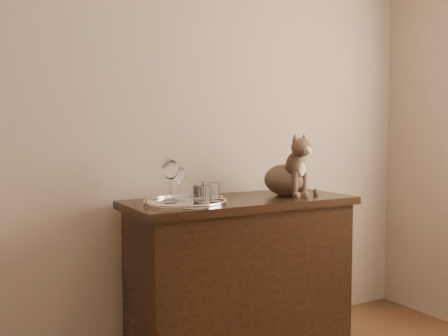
{
  "coord_description": "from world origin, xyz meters",
  "views": [
    {
      "loc": [
        -0.73,
        -0.26,
        1.19
      ],
      "look_at": [
        0.51,
        1.95,
        1.01
      ],
      "focal_mm": 40.0,
      "sensor_mm": 36.0,
      "label": 1
    }
  ],
  "objects_px": {
    "tray": "(185,203)",
    "wine_glass_a": "(171,181)",
    "sideboard": "(240,279)",
    "wine_glass_d": "(179,184)",
    "tumbler_a": "(211,193)",
    "tumbler_b": "(202,195)",
    "wine_glass_b": "(170,179)",
    "cat": "(286,164)",
    "tumbler_c": "(203,191)"
  },
  "relations": [
    {
      "from": "sideboard",
      "to": "tumbler_b",
      "type": "distance_m",
      "value": 0.59
    },
    {
      "from": "tray",
      "to": "tumbler_b",
      "type": "relative_size",
      "value": 4.43
    },
    {
      "from": "wine_glass_b",
      "to": "tumbler_a",
      "type": "distance_m",
      "value": 0.23
    },
    {
      "from": "tumbler_b",
      "to": "wine_glass_a",
      "type": "bearing_deg",
      "value": 119.18
    },
    {
      "from": "wine_glass_a",
      "to": "cat",
      "type": "relative_size",
      "value": 0.61
    },
    {
      "from": "tumbler_c",
      "to": "tray",
      "type": "bearing_deg",
      "value": -161.86
    },
    {
      "from": "wine_glass_d",
      "to": "sideboard",
      "type": "bearing_deg",
      "value": -1.42
    },
    {
      "from": "cat",
      "to": "sideboard",
      "type": "bearing_deg",
      "value": 177.54
    },
    {
      "from": "wine_glass_b",
      "to": "tumbler_a",
      "type": "bearing_deg",
      "value": -50.2
    },
    {
      "from": "tumbler_b",
      "to": "tumbler_c",
      "type": "relative_size",
      "value": 1.05
    },
    {
      "from": "tumbler_a",
      "to": "cat",
      "type": "height_order",
      "value": "cat"
    },
    {
      "from": "wine_glass_b",
      "to": "sideboard",
      "type": "bearing_deg",
      "value": -9.26
    },
    {
      "from": "wine_glass_a",
      "to": "tumbler_c",
      "type": "relative_size",
      "value": 2.4
    },
    {
      "from": "tumbler_a",
      "to": "wine_glass_b",
      "type": "bearing_deg",
      "value": 129.8
    },
    {
      "from": "wine_glass_a",
      "to": "tumbler_a",
      "type": "relative_size",
      "value": 2.14
    },
    {
      "from": "sideboard",
      "to": "wine_glass_b",
      "type": "distance_m",
      "value": 0.66
    },
    {
      "from": "tumbler_a",
      "to": "wine_glass_a",
      "type": "bearing_deg",
      "value": 144.92
    },
    {
      "from": "tumbler_c",
      "to": "wine_glass_a",
      "type": "bearing_deg",
      "value": -178.71
    },
    {
      "from": "tumbler_a",
      "to": "tumbler_b",
      "type": "bearing_deg",
      "value": -146.52
    },
    {
      "from": "tray",
      "to": "wine_glass_d",
      "type": "xyz_separation_m",
      "value": [
        -0.01,
        0.04,
        0.09
      ]
    },
    {
      "from": "wine_glass_b",
      "to": "cat",
      "type": "relative_size",
      "value": 0.61
    },
    {
      "from": "sideboard",
      "to": "wine_glass_b",
      "type": "relative_size",
      "value": 5.78
    },
    {
      "from": "sideboard",
      "to": "wine_glass_a",
      "type": "distance_m",
      "value": 0.66
    },
    {
      "from": "tray",
      "to": "wine_glass_d",
      "type": "height_order",
      "value": "wine_glass_d"
    },
    {
      "from": "tumbler_b",
      "to": "tumbler_c",
      "type": "distance_m",
      "value": 0.19
    },
    {
      "from": "wine_glass_a",
      "to": "tumbler_b",
      "type": "height_order",
      "value": "wine_glass_a"
    },
    {
      "from": "wine_glass_d",
      "to": "tumbler_b",
      "type": "xyz_separation_m",
      "value": [
        0.04,
        -0.16,
        -0.04
      ]
    },
    {
      "from": "sideboard",
      "to": "tumbler_a",
      "type": "height_order",
      "value": "tumbler_a"
    },
    {
      "from": "tray",
      "to": "wine_glass_a",
      "type": "bearing_deg",
      "value": 150.97
    },
    {
      "from": "sideboard",
      "to": "tumbler_a",
      "type": "distance_m",
      "value": 0.54
    },
    {
      "from": "sideboard",
      "to": "cat",
      "type": "xyz_separation_m",
      "value": [
        0.29,
        0.0,
        0.59
      ]
    },
    {
      "from": "tray",
      "to": "tumbler_b",
      "type": "bearing_deg",
      "value": -77.72
    },
    {
      "from": "tumbler_b",
      "to": "cat",
      "type": "bearing_deg",
      "value": 14.91
    },
    {
      "from": "wine_glass_b",
      "to": "wine_glass_d",
      "type": "distance_m",
      "value": 0.06
    },
    {
      "from": "wine_glass_a",
      "to": "wine_glass_b",
      "type": "distance_m",
      "value": 0.06
    },
    {
      "from": "wine_glass_b",
      "to": "tumbler_c",
      "type": "height_order",
      "value": "wine_glass_b"
    },
    {
      "from": "tumbler_a",
      "to": "tray",
      "type": "bearing_deg",
      "value": 141.53
    },
    {
      "from": "wine_glass_d",
      "to": "tumbler_a",
      "type": "bearing_deg",
      "value": -45.96
    },
    {
      "from": "wine_glass_b",
      "to": "cat",
      "type": "bearing_deg",
      "value": -5.07
    },
    {
      "from": "wine_glass_b",
      "to": "wine_glass_d",
      "type": "xyz_separation_m",
      "value": [
        0.03,
        -0.05,
        -0.02
      ]
    },
    {
      "from": "wine_glass_b",
      "to": "tumbler_b",
      "type": "distance_m",
      "value": 0.23
    },
    {
      "from": "sideboard",
      "to": "tumbler_c",
      "type": "distance_m",
      "value": 0.52
    },
    {
      "from": "wine_glass_b",
      "to": "tumbler_a",
      "type": "xyz_separation_m",
      "value": [
        0.14,
        -0.17,
        -0.06
      ]
    },
    {
      "from": "tumbler_b",
      "to": "cat",
      "type": "relative_size",
      "value": 0.27
    },
    {
      "from": "tumbler_a",
      "to": "tumbler_b",
      "type": "height_order",
      "value": "tumbler_a"
    },
    {
      "from": "wine_glass_d",
      "to": "tumbler_a",
      "type": "distance_m",
      "value": 0.17
    },
    {
      "from": "wine_glass_d",
      "to": "tray",
      "type": "bearing_deg",
      "value": -69.34
    },
    {
      "from": "sideboard",
      "to": "tumbler_a",
      "type": "relative_size",
      "value": 12.48
    },
    {
      "from": "sideboard",
      "to": "wine_glass_a",
      "type": "xyz_separation_m",
      "value": [
        -0.39,
        0.0,
        0.54
      ]
    },
    {
      "from": "wine_glass_d",
      "to": "tumbler_b",
      "type": "height_order",
      "value": "wine_glass_d"
    }
  ]
}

